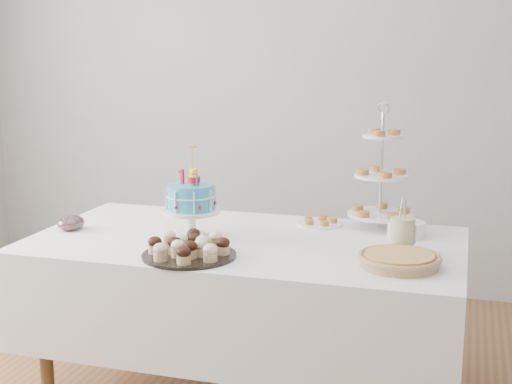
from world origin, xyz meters
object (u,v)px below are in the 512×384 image
(pastry_plate, at_px, (320,222))
(utensil_pitcher, at_px, (402,234))
(plate_stack, at_px, (406,229))
(tiered_stand, at_px, (381,176))
(cupcake_tray, at_px, (189,247))
(pie, at_px, (399,259))
(table, at_px, (246,287))
(jam_bowl_a, at_px, (73,222))
(birthday_cake, at_px, (191,212))
(jam_bowl_b, at_px, (69,224))

(pastry_plate, distance_m, utensil_pitcher, 0.57)
(plate_stack, bearing_deg, tiered_stand, 139.28)
(cupcake_tray, bearing_deg, utensil_pitcher, 20.40)
(pie, bearing_deg, pastry_plate, 127.48)
(table, bearing_deg, tiered_stand, 34.51)
(table, distance_m, jam_bowl_a, 0.88)
(table, bearing_deg, utensil_pitcher, -1.60)
(plate_stack, height_order, utensil_pitcher, utensil_pitcher)
(birthday_cake, xyz_separation_m, plate_stack, (0.94, 0.28, -0.08))
(jam_bowl_b, bearing_deg, table, 6.04)
(tiered_stand, height_order, utensil_pitcher, tiered_stand)
(jam_bowl_b, bearing_deg, tiered_stand, 18.58)
(pastry_plate, distance_m, jam_bowl_b, 1.19)
(table, distance_m, tiered_stand, 0.82)
(pie, xyz_separation_m, jam_bowl_a, (-1.54, 0.15, 0.00))
(cupcake_tray, relative_size, utensil_pitcher, 1.69)
(cupcake_tray, height_order, jam_bowl_a, cupcake_tray)
(birthday_cake, distance_m, pie, 0.98)
(tiered_stand, bearing_deg, plate_stack, -40.72)
(tiered_stand, bearing_deg, pie, -75.65)
(pie, distance_m, pastry_plate, 0.72)
(jam_bowl_a, bearing_deg, jam_bowl_b, -90.00)
(jam_bowl_b, relative_size, utensil_pitcher, 0.49)
(table, xyz_separation_m, utensil_pitcher, (0.69, -0.02, 0.31))
(pastry_plate, height_order, utensil_pitcher, utensil_pitcher)
(jam_bowl_a, bearing_deg, pastry_plate, 20.62)
(table, distance_m, utensil_pitcher, 0.76)
(birthday_cake, height_order, cupcake_tray, birthday_cake)
(tiered_stand, xyz_separation_m, pastry_plate, (-0.29, -0.02, -0.24))
(pie, distance_m, utensil_pitcher, 0.20)
(cupcake_tray, distance_m, tiered_stand, 1.01)
(jam_bowl_a, distance_m, utensil_pitcher, 1.53)
(pie, xyz_separation_m, plate_stack, (-0.02, 0.48, 0.00))
(plate_stack, relative_size, pastry_plate, 0.78)
(plate_stack, bearing_deg, table, -159.05)
(cupcake_tray, height_order, plate_stack, cupcake_tray)
(pie, relative_size, jam_bowl_a, 2.91)
(pie, bearing_deg, jam_bowl_b, 175.38)
(birthday_cake, distance_m, cupcake_tray, 0.34)
(tiered_stand, bearing_deg, jam_bowl_b, -161.42)
(tiered_stand, bearing_deg, table, -145.49)
(cupcake_tray, bearing_deg, pastry_plate, 59.50)
(cupcake_tray, bearing_deg, pie, 7.81)
(table, distance_m, pastry_plate, 0.51)
(pie, height_order, jam_bowl_a, jam_bowl_a)
(plate_stack, bearing_deg, cupcake_tray, -144.35)
(pie, relative_size, tiered_stand, 0.55)
(plate_stack, relative_size, jam_bowl_b, 1.53)
(pie, height_order, jam_bowl_b, jam_bowl_b)
(pie, bearing_deg, tiered_stand, 104.35)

